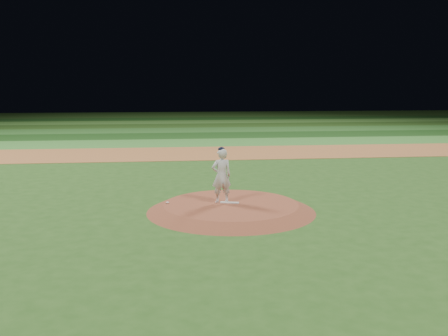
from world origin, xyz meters
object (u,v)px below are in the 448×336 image
object	(u,v)px
pitchers_mound	(231,207)
pitcher_on_mound	(221,176)
pitching_rubber	(230,203)
rosin_bag	(168,203)

from	to	relation	value
pitchers_mound	pitcher_on_mound	xyz separation A→B (m)	(-0.30, 0.19, 1.03)
pitching_rubber	pitcher_on_mound	xyz separation A→B (m)	(-0.26, 0.09, 0.89)
pitching_rubber	rosin_bag	world-z (taller)	rosin_bag
pitcher_on_mound	rosin_bag	bearing A→B (deg)	177.29
rosin_bag	pitching_rubber	bearing A→B (deg)	-4.82
rosin_bag	pitcher_on_mound	world-z (taller)	pitcher_on_mound
rosin_bag	pitcher_on_mound	bearing A→B (deg)	-2.71
pitchers_mound	pitcher_on_mound	size ratio (longest dim) A/B	2.97
pitcher_on_mound	pitching_rubber	bearing A→B (deg)	-18.51
pitchers_mound	pitcher_on_mound	world-z (taller)	pitcher_on_mound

